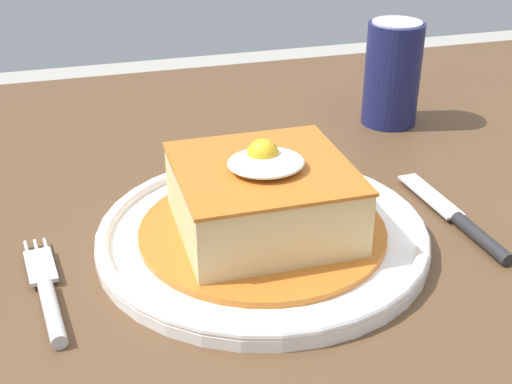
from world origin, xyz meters
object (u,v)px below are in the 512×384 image
(knife, at_px, (465,225))
(fork, at_px, (48,296))
(soda_can, at_px, (392,74))
(main_plate, at_px, (262,234))

(knife, bearing_deg, fork, -179.09)
(fork, height_order, soda_can, soda_can)
(fork, bearing_deg, knife, 0.91)
(main_plate, relative_size, knife, 1.72)
(main_plate, bearing_deg, fork, -168.56)
(main_plate, distance_m, soda_can, 0.32)
(main_plate, xyz_separation_m, soda_can, (0.23, 0.22, 0.05))
(main_plate, height_order, knife, main_plate)
(knife, bearing_deg, soda_can, 79.63)
(fork, xyz_separation_m, knife, (0.36, 0.01, 0.00))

